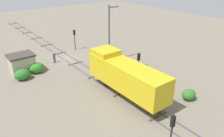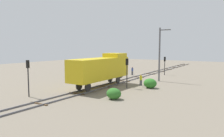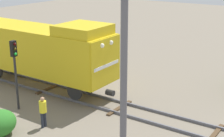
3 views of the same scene
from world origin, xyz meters
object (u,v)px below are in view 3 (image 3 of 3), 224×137
catenary_mast (123,62)px  locomotive (41,49)px  traffic_signal_mid (15,62)px  worker_by_signal (43,110)px

catenary_mast → locomotive: bearing=62.5°
locomotive → traffic_signal_mid: bearing=-157.7°
catenary_mast → worker_by_signal: bearing=81.1°
worker_by_signal → traffic_signal_mid: bearing=4.6°
locomotive → worker_by_signal: size_ratio=6.82×
traffic_signal_mid → worker_by_signal: traffic_signal_mid is taller
locomotive → catenary_mast: (-5.06, -9.70, 1.92)m
locomotive → catenary_mast: size_ratio=1.31×
worker_by_signal → catenary_mast: catenary_mast is taller
locomotive → worker_by_signal: locomotive is taller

